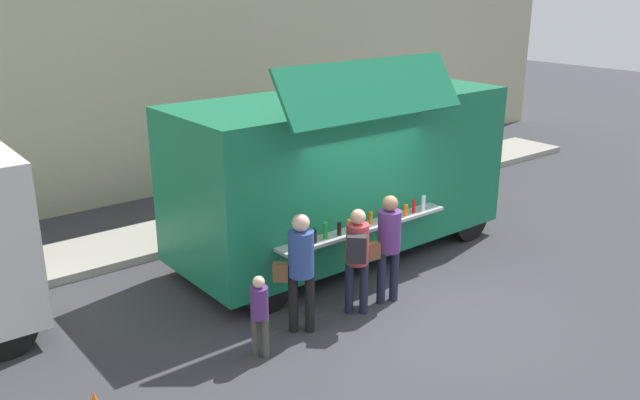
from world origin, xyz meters
name	(u,v)px	position (x,y,z in m)	size (l,w,h in m)	color
ground_plane	(418,310)	(0.00, 0.00, 0.00)	(60.00, 60.00, 0.00)	#38383D
curb_strip	(76,258)	(-3.49, 5.07, 0.07)	(28.00, 1.60, 0.15)	#9E998E
food_truck_main	(342,170)	(0.51, 2.45, 1.60)	(6.16, 2.92, 3.69)	#18794F
trash_bin	(410,167)	(4.68, 4.77, 0.44)	(0.60, 0.60, 0.88)	#2C6037
customer_front_ordering	(388,240)	(-0.19, 0.51, 1.04)	(0.57, 0.36, 1.75)	#1E2239
customer_mid_with_backpack	(357,252)	(-0.83, 0.50, 1.02)	(0.51, 0.52, 1.66)	#1D2236
customer_rear_waiting	(300,263)	(-1.80, 0.61, 1.06)	(0.54, 0.49, 1.79)	black
child_near_queue	(260,309)	(-2.63, 0.41, 0.70)	(0.24, 0.24, 1.17)	#4C4940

